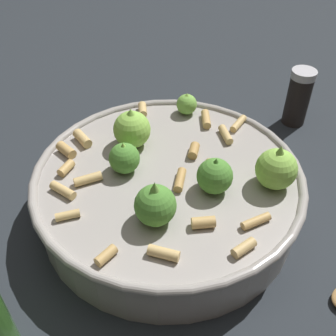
% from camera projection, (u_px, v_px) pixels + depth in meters
% --- Properties ---
extents(ground_plane, '(2.40, 2.40, 0.00)m').
position_uv_depth(ground_plane, '(168.00, 210.00, 0.53)').
color(ground_plane, '#23282D').
extents(cooking_pan, '(0.33, 0.33, 0.12)m').
position_uv_depth(cooking_pan, '(169.00, 188.00, 0.50)').
color(cooking_pan, '#9E9993').
rests_on(cooking_pan, ground).
extents(pepper_shaker, '(0.04, 0.04, 0.09)m').
position_uv_depth(pepper_shaker, '(298.00, 97.00, 0.65)').
color(pepper_shaker, black).
rests_on(pepper_shaker, ground).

